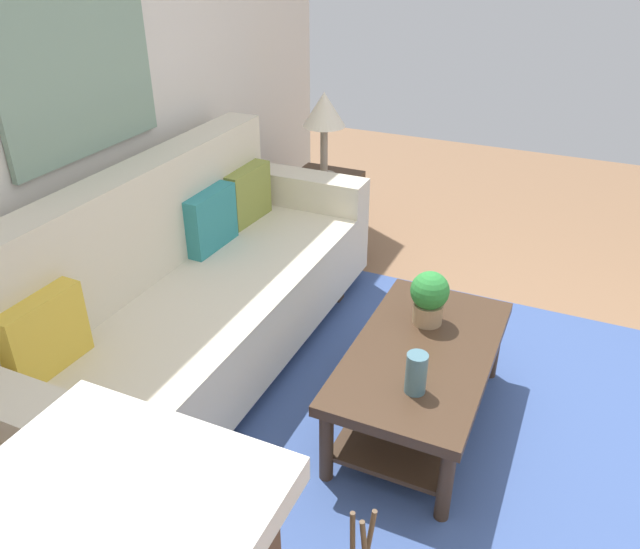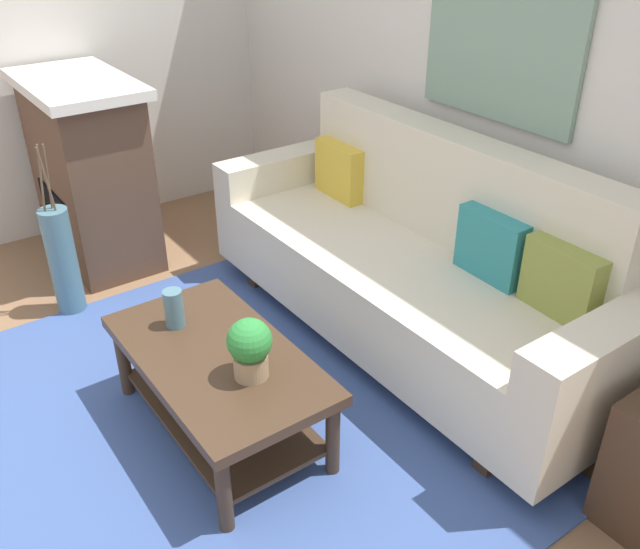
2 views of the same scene
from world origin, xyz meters
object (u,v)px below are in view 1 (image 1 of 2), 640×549
throw_pillow_olive (246,194)px  coffee_table (421,370)px  side_table (324,214)px  framed_painting (78,67)px  tabletop_vase (416,373)px  potted_plant_tabletop (429,296)px  throw_pillow_mustard (42,334)px  table_lamp (324,113)px  throw_pillow_teal (209,220)px  couch (191,299)px

throw_pillow_olive → coffee_table: 1.52m
side_table → throw_pillow_olive: bearing=167.3°
framed_painting → throw_pillow_olive: bearing=-23.5°
tabletop_vase → potted_plant_tabletop: size_ratio=0.68×
throw_pillow_olive → coffee_table: (-0.71, -1.30, -0.37)m
throw_pillow_mustard → table_lamp: bearing=-4.2°
side_table → table_lamp: 0.71m
throw_pillow_olive → throw_pillow_mustard: bearing=180.0°
throw_pillow_olive → potted_plant_tabletop: 1.35m
throw_pillow_teal → framed_painting: 0.99m
potted_plant_tabletop → framed_painting: framed_painting is taller
table_lamp → potted_plant_tabletop: bearing=-138.9°
potted_plant_tabletop → framed_painting: 1.88m
coffee_table → side_table: (1.46, 1.13, -0.03)m
couch → side_table: (1.53, -0.04, -0.15)m
side_table → potted_plant_tabletop: bearing=-138.9°
throw_pillow_teal → side_table: (1.14, -0.17, -0.40)m
throw_pillow_olive → potted_plant_tabletop: size_ratio=1.37×
throw_pillow_teal → framed_painting: bearing=139.0°
couch → side_table: bearing=-1.7°
tabletop_vase → framed_painting: size_ratio=0.19×
tabletop_vase → table_lamp: (1.75, 1.18, 0.48)m
tabletop_vase → side_table: bearing=34.0°
coffee_table → potted_plant_tabletop: potted_plant_tabletop is taller
throw_pillow_teal → table_lamp: table_lamp is taller
couch → throw_pillow_olive: couch is taller
couch → framed_painting: bearing=90.0°
throw_pillow_mustard → coffee_table: bearing=-56.6°
coffee_table → side_table: 1.85m
tabletop_vase → throw_pillow_olive: bearing=53.4°
side_table → tabletop_vase: bearing=-146.0°
table_lamp → framed_painting: framed_painting is taller
couch → throw_pillow_mustard: 0.83m
side_table → framed_painting: bearing=161.6°
throw_pillow_mustard → potted_plant_tabletop: (1.07, -1.25, -0.11)m
throw_pillow_mustard → throw_pillow_olive: size_ratio=1.00×
throw_pillow_teal → tabletop_vase: size_ratio=2.02×
throw_pillow_teal → side_table: 1.22m
throw_pillow_mustard → tabletop_vase: throw_pillow_mustard is taller
throw_pillow_olive → tabletop_vase: throw_pillow_olive is taller
tabletop_vase → throw_pillow_mustard: bearing=112.8°
throw_pillow_olive → table_lamp: bearing=-12.7°
throw_pillow_mustard → tabletop_vase: size_ratio=2.02×
throw_pillow_mustard → throw_pillow_teal: size_ratio=1.00×
side_table → framed_painting: (-1.53, 0.51, 1.24)m
couch → tabletop_vase: (-0.22, -1.22, 0.09)m
couch → tabletop_vase: 1.24m
throw_pillow_teal → potted_plant_tabletop: throw_pillow_teal is taller
table_lamp → side_table: bearing=0.0°
tabletop_vase → table_lamp: table_lamp is taller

